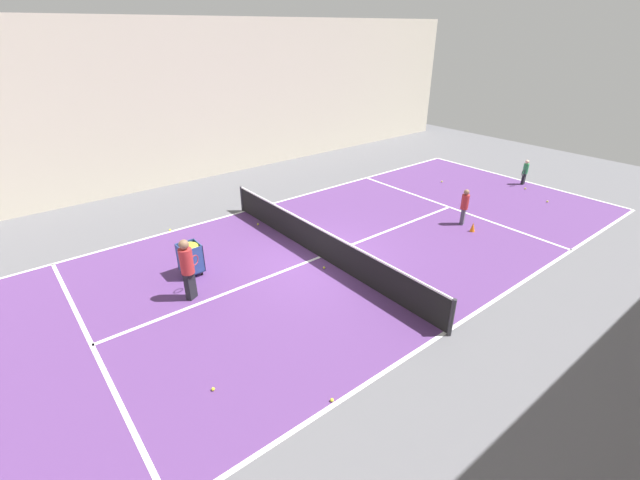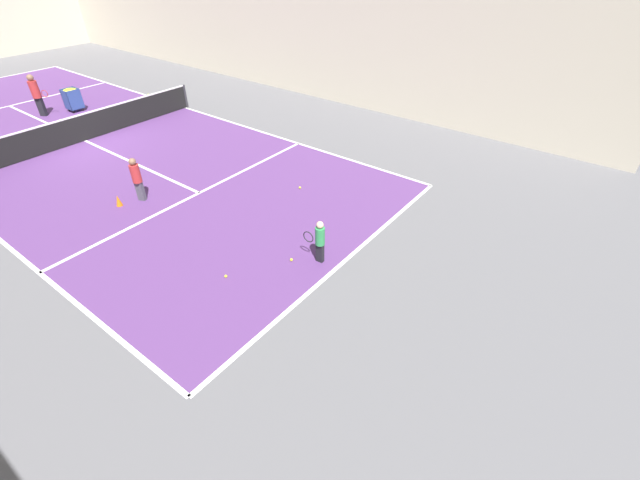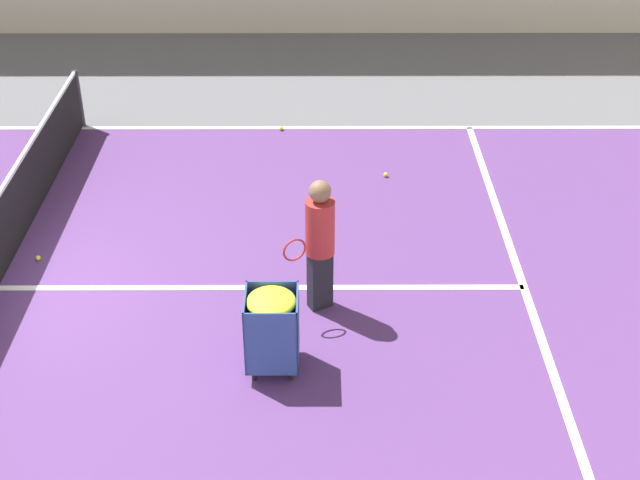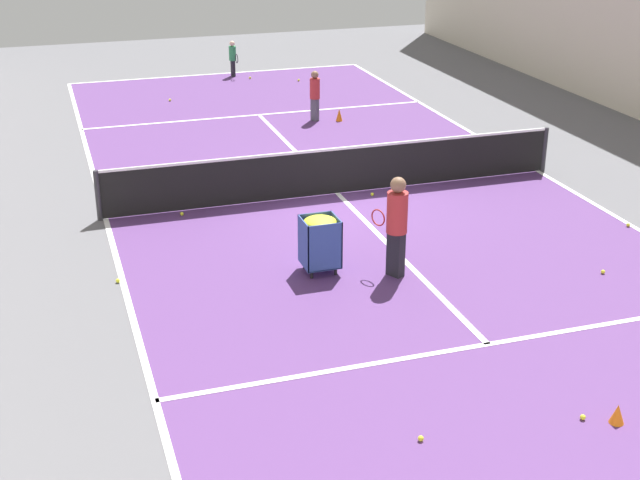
% 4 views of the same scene
% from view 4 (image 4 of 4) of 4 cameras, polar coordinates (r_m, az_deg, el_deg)
% --- Properties ---
extents(ground_plane, '(36.67, 36.67, 0.00)m').
position_cam_4_polar(ground_plane, '(17.93, 1.13, 2.98)').
color(ground_plane, '#5B5B60').
extents(court_playing_area, '(9.15, 23.31, 0.00)m').
position_cam_4_polar(court_playing_area, '(17.93, 1.13, 2.98)').
color(court_playing_area, '#563370').
rests_on(court_playing_area, ground).
extents(line_baseline_near, '(9.15, 0.10, 0.00)m').
position_cam_4_polar(line_baseline_near, '(28.79, -6.53, 10.53)').
color(line_baseline_near, white).
rests_on(line_baseline_near, ground).
extents(line_sideline_left, '(0.10, 23.31, 0.00)m').
position_cam_4_polar(line_sideline_left, '(19.82, 13.79, 4.29)').
color(line_sideline_left, white).
rests_on(line_sideline_left, ground).
extents(line_sideline_right, '(0.10, 23.31, 0.00)m').
position_cam_4_polar(line_sideline_right, '(17.09, -13.55, 1.31)').
color(line_sideline_right, white).
rests_on(line_sideline_right, ground).
extents(line_service_near, '(9.15, 0.10, 0.00)m').
position_cam_4_polar(line_service_near, '(23.81, -3.92, 8.00)').
color(line_service_near, white).
rests_on(line_service_near, ground).
extents(line_service_far, '(9.15, 0.10, 0.00)m').
position_cam_4_polar(line_service_far, '(12.58, 10.69, -6.57)').
color(line_service_far, white).
rests_on(line_service_far, ground).
extents(line_centre_service, '(0.10, 12.82, 0.00)m').
position_cam_4_polar(line_centre_service, '(17.93, 1.13, 2.99)').
color(line_centre_service, white).
rests_on(line_centre_service, ground).
extents(tennis_net, '(9.45, 0.10, 0.97)m').
position_cam_4_polar(tennis_net, '(17.77, 1.14, 4.50)').
color(tennis_net, '#2D2D33').
rests_on(tennis_net, ground).
extents(player_near_baseline, '(0.23, 0.54, 1.10)m').
position_cam_4_polar(player_near_baseline, '(28.28, -5.61, 11.63)').
color(player_near_baseline, black).
rests_on(player_near_baseline, ground).
extents(coach_at_net, '(0.51, 0.64, 1.67)m').
position_cam_4_polar(coach_at_net, '(14.05, 4.93, 1.28)').
color(coach_at_net, black).
rests_on(coach_at_net, ground).
extents(child_midcourt, '(0.34, 0.34, 1.29)m').
position_cam_4_polar(child_midcourt, '(23.03, -0.33, 9.43)').
color(child_midcourt, '#4C4C56').
rests_on(child_midcourt, ground).
extents(ball_cart, '(0.58, 0.56, 0.95)m').
position_cam_4_polar(ball_cart, '(14.23, -0.00, 0.41)').
color(ball_cart, '#2D478C').
rests_on(ball_cart, ground).
extents(training_cone_0, '(0.17, 0.17, 0.32)m').
position_cam_4_polar(training_cone_0, '(23.14, 1.24, 8.01)').
color(training_cone_0, orange).
rests_on(training_cone_0, ground).
extents(training_cone_1, '(0.18, 0.18, 0.25)m').
position_cam_4_polar(training_cone_1, '(11.28, 18.50, -10.51)').
color(training_cone_1, orange).
rests_on(training_cone_1, ground).
extents(tennis_ball_0, '(0.07, 0.07, 0.07)m').
position_cam_4_polar(tennis_ball_0, '(11.26, 16.47, -10.82)').
color(tennis_ball_0, yellow).
rests_on(tennis_ball_0, ground).
extents(tennis_ball_1, '(0.07, 0.07, 0.07)m').
position_cam_4_polar(tennis_ball_1, '(17.82, 3.36, 2.94)').
color(tennis_ball_1, yellow).
rests_on(tennis_ball_1, ground).
extents(tennis_ball_3, '(0.07, 0.07, 0.07)m').
position_cam_4_polar(tennis_ball_3, '(27.59, -1.38, 10.19)').
color(tennis_ball_3, yellow).
rests_on(tennis_ball_3, ground).
extents(tennis_ball_4, '(0.07, 0.07, 0.07)m').
position_cam_4_polar(tennis_ball_4, '(15.11, 17.66, -1.95)').
color(tennis_ball_4, yellow).
rests_on(tennis_ball_4, ground).
extents(tennis_ball_5, '(0.07, 0.07, 0.07)m').
position_cam_4_polar(tennis_ball_5, '(14.46, -12.81, -2.55)').
color(tennis_ball_5, yellow).
rests_on(tennis_ball_5, ground).
extents(tennis_ball_6, '(0.07, 0.07, 0.07)m').
position_cam_4_polar(tennis_ball_6, '(16.98, -8.83, 1.67)').
color(tennis_ball_6, yellow).
rests_on(tennis_ball_6, ground).
extents(tennis_ball_7, '(0.07, 0.07, 0.07)m').
position_cam_4_polar(tennis_ball_7, '(27.99, -4.50, 10.32)').
color(tennis_ball_7, yellow).
rests_on(tennis_ball_7, ground).
extents(tennis_ball_8, '(0.07, 0.07, 0.07)m').
position_cam_4_polar(tennis_ball_8, '(17.21, 19.13, 0.92)').
color(tennis_ball_8, yellow).
rests_on(tennis_ball_8, ground).
extents(tennis_ball_9, '(0.07, 0.07, 0.07)m').
position_cam_4_polar(tennis_ball_9, '(25.52, -9.58, 8.83)').
color(tennis_ball_9, yellow).
rests_on(tennis_ball_9, ground).
extents(tennis_ball_10, '(0.07, 0.07, 0.07)m').
position_cam_4_polar(tennis_ball_10, '(10.53, 6.47, -12.51)').
color(tennis_ball_10, yellow).
rests_on(tennis_ball_10, ground).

